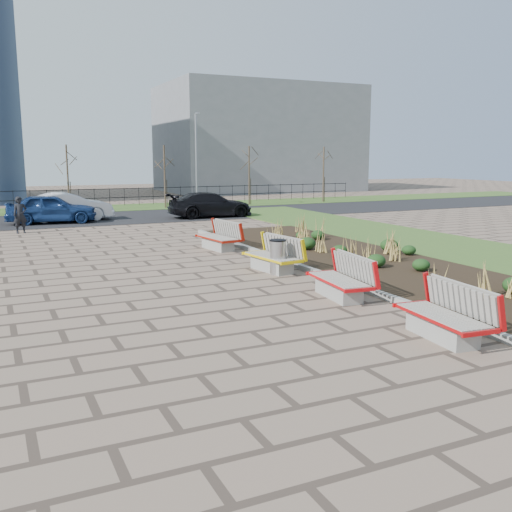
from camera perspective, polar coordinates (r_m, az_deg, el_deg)
name	(u,v)px	position (r m, az deg, el deg)	size (l,w,h in m)	color
ground	(252,332)	(11.11, -0.44, -7.58)	(120.00, 120.00, 0.00)	#735E4F
planting_bed	(365,262)	(18.40, 10.81, -0.55)	(4.50, 18.00, 0.10)	black
planting_curb	(301,267)	(17.15, 4.49, -1.08)	(0.16, 18.00, 0.15)	gray
grass_verge_near	(476,252)	(21.51, 21.12, 0.38)	(5.00, 38.00, 0.04)	#33511E
grass_verge_far	(67,210)	(38.03, -18.41, 4.42)	(80.00, 5.00, 0.04)	#33511E
road	(81,219)	(32.11, -17.11, 3.54)	(80.00, 7.00, 0.02)	black
bench_a	(442,313)	(11.09, 18.15, -5.43)	(0.90, 2.10, 1.00)	#B60C0E
bench_b	(339,277)	(13.72, 8.28, -2.13)	(0.90, 2.10, 1.00)	red
bench_c	(272,254)	(16.75, 1.57, 0.16)	(0.90, 2.10, 1.00)	yellow
bench_d	(218,236)	(20.69, -3.86, 2.02)	(0.90, 2.10, 1.00)	#AB190B
litter_bin	(278,257)	(16.33, 2.20, -0.13)	(0.46, 0.46, 0.98)	#B2B2B7
pedestrian	(20,215)	(27.08, -22.52, 3.81)	(0.59, 0.39, 1.61)	black
car_blue	(51,208)	(30.51, -19.79, 4.50)	(1.75, 4.34, 1.48)	navy
car_silver	(68,207)	(31.35, -18.28, 4.70)	(1.55, 4.46, 1.47)	#ADAFB5
car_black	(210,205)	(31.78, -4.58, 5.14)	(1.91, 4.70, 1.36)	black
tree_c	(68,178)	(36.42, -18.30, 7.39)	(1.40, 1.40, 4.00)	#4C3D2D
tree_d	(165,177)	(37.62, -9.12, 7.83)	(1.40, 1.40, 4.00)	#4C3D2D
tree_e	(249,175)	(39.70, -0.69, 8.06)	(1.40, 1.40, 4.00)	#4C3D2D
tree_f	(323,174)	(42.54, 6.76, 8.11)	(1.40, 1.40, 4.00)	#4C3D2D
lamp_east	(196,161)	(37.73, -5.99, 9.42)	(0.24, 0.60, 6.00)	gray
railing_fence	(63,198)	(39.47, -18.73, 5.49)	(44.00, 0.10, 1.20)	black
building_grey	(258,139)	(57.13, 0.19, 11.60)	(18.00, 12.00, 10.00)	slate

